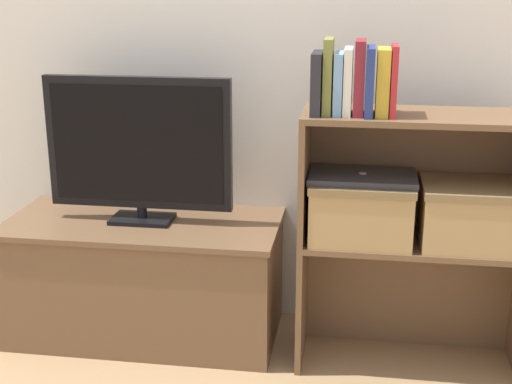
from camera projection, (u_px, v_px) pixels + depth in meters
The scene contains 17 objects.
ground_plane at pixel (250, 372), 2.45m from camera, with size 16.00×16.00×0.00m, color #A37F56.
wall_back at pixel (270, 6), 2.55m from camera, with size 10.00×0.05×2.40m.
tv_stand at pixel (145, 278), 2.66m from camera, with size 1.00×0.47×0.45m.
tv at pixel (139, 147), 2.51m from camera, with size 0.67×0.14×0.52m.
bookshelf_lower_tier at pixel (410, 280), 2.49m from camera, with size 0.76×0.30×0.46m.
bookshelf_upper_tier at pixel (418, 157), 2.36m from camera, with size 0.76×0.30×0.43m.
book_charcoal at pixel (317, 83), 2.23m from camera, with size 0.03×0.16×0.19m.
book_olive at pixel (328, 77), 2.22m from camera, with size 0.03×0.13×0.24m.
book_skyblue at pixel (339, 84), 2.22m from camera, with size 0.03×0.13×0.19m.
book_ivory at pixel (348, 81), 2.22m from camera, with size 0.03×0.13×0.21m.
book_maroon at pixel (360, 78), 2.21m from camera, with size 0.03×0.13×0.23m.
book_navy at pixel (370, 81), 2.21m from camera, with size 0.03×0.16×0.21m.
book_mustard at pixel (383, 82), 2.20m from camera, with size 0.04×0.13×0.21m.
book_crimson at pixel (394, 81), 2.20m from camera, with size 0.02×0.14×0.22m.
storage_basket_left at pixel (361, 206), 2.36m from camera, with size 0.34×0.27×0.21m.
storage_basket_right at pixel (473, 211), 2.31m from camera, with size 0.34×0.27×0.21m.
laptop at pixel (362, 177), 2.33m from camera, with size 0.35×0.22×0.02m.
Camera 1 is at (0.34, -2.13, 1.31)m, focal length 50.00 mm.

